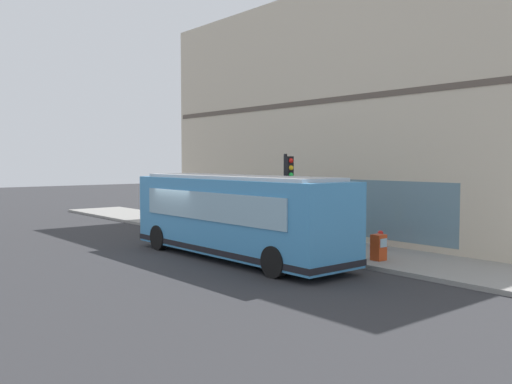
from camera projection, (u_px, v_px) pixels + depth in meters
The scene contains 11 objects.
ground at pixel (191, 252), 21.79m from camera, with size 120.00×120.00×0.00m, color #2D2D30.
sidewalk_curb at pixel (276, 239), 24.66m from camera, with size 3.88×40.00×0.15m, color gray.
building_corner at pixel (351, 119), 27.49m from camera, with size 6.10×22.21×11.45m.
city_bus_nearside at pixel (236, 217), 20.18m from camera, with size 2.67×10.06×3.07m.
traffic_light_near_corner at pixel (287, 182), 21.68m from camera, with size 0.32×0.49×3.73m.
fire_hydrant at pixel (381, 240), 21.42m from camera, with size 0.35×0.35×0.74m.
pedestrian_near_hydrant at pixel (279, 215), 24.70m from camera, with size 0.32×0.32×1.77m.
pedestrian_by_light_pole at pixel (214, 207), 28.37m from camera, with size 0.32×0.32×1.80m.
pedestrian_walking_along_curb at pixel (343, 222), 21.75m from camera, with size 0.32×0.32×1.76m.
pedestrian_near_building_entrance at pixel (244, 209), 28.43m from camera, with size 0.32×0.32×1.66m.
newspaper_vending_box at pixel (379, 247), 19.08m from camera, with size 0.44×0.42×0.90m.
Camera 1 is at (-11.73, -18.34, 3.61)m, focal length 38.61 mm.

